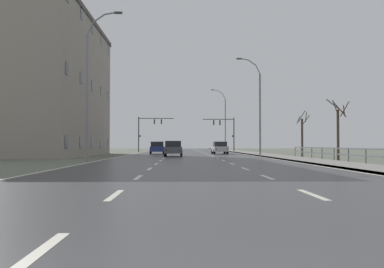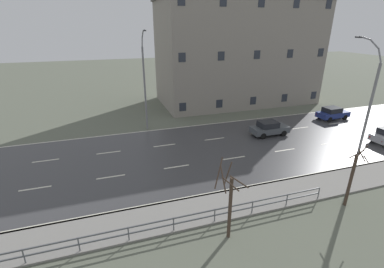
% 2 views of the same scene
% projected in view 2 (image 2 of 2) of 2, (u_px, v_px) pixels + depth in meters
% --- Properties ---
extents(ground_plane, '(160.00, 160.00, 0.12)m').
position_uv_depth(ground_plane, '(334.00, 133.00, 30.75)').
color(ground_plane, '#5B6051').
extents(guardrail, '(0.07, 33.40, 1.00)m').
position_uv_depth(guardrail, '(52.00, 248.00, 13.91)').
color(guardrail, '#515459').
rests_on(guardrail, ground).
extents(street_lamp_midground, '(2.62, 0.24, 10.49)m').
position_uv_depth(street_lamp_midground, '(366.00, 112.00, 20.75)').
color(street_lamp_midground, slate).
rests_on(street_lamp_midground, ground).
extents(street_lamp_left_bank, '(2.62, 0.24, 10.85)m').
position_uv_depth(street_lamp_left_bank, '(145.00, 84.00, 29.66)').
color(street_lamp_left_bank, slate).
rests_on(street_lamp_left_bank, ground).
extents(car_far_right, '(1.86, 4.11, 1.57)m').
position_uv_depth(car_far_right, '(269.00, 128.00, 29.73)').
color(car_far_right, '#474C51').
rests_on(car_far_right, ground).
extents(car_distant, '(2.01, 4.19, 1.57)m').
position_uv_depth(car_distant, '(333.00, 113.00, 34.77)').
color(car_distant, navy).
rests_on(car_distant, ground).
extents(brick_building, '(11.64, 23.33, 14.89)m').
position_uv_depth(brick_building, '(237.00, 52.00, 40.93)').
color(brick_building, gray).
rests_on(brick_building, ground).
extents(bare_tree_mid, '(1.69, 1.79, 4.68)m').
position_uv_depth(bare_tree_mid, '(230.00, 203.00, 14.75)').
color(bare_tree_mid, '#423328').
rests_on(bare_tree_mid, ground).
extents(bare_tree_far, '(1.23, 1.17, 4.52)m').
position_uv_depth(bare_tree_far, '(352.00, 178.00, 17.57)').
color(bare_tree_far, '#423328').
rests_on(bare_tree_far, ground).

